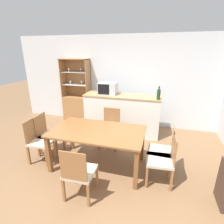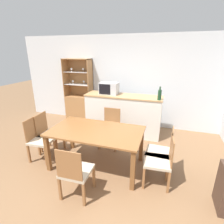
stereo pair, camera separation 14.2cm
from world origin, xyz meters
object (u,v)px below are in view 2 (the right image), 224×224
Objects in this scene: dining_chair_side_left_far at (49,133)px; dining_chair_side_right_far at (161,152)px; dining_chair_side_right_near at (160,161)px; dining_chair_head_near at (75,172)px; wine_bottle at (160,95)px; dining_chair_side_left_near at (40,139)px; dining_chair_head_far at (110,128)px; dining_table at (96,135)px; display_cabinet at (80,103)px; microwave at (109,88)px.

dining_chair_side_left_far and dining_chair_side_right_far have the same top height.
dining_chair_head_near is (-1.17, -0.67, 0.00)m from dining_chair_side_right_near.
dining_chair_head_near is 2.79× the size of wine_bottle.
dining_chair_head_near is (1.18, -0.66, 0.00)m from dining_chair_side_left_near.
dining_chair_side_left_near is at bearing 38.79° from dining_chair_head_far.
dining_chair_side_left_far reaches higher than dining_table.
display_cabinet is at bearing 114.84° from dining_chair_head_near.
dining_chair_head_far is at bearing 90.02° from dining_table.
dining_table is at bearing -79.71° from microwave.
dining_chair_head_near and dining_chair_side_right_far have the same top height.
dining_chair_side_right_far is (2.35, 0.29, 0.00)m from dining_chair_side_left_near.
dining_chair_head_near is (1.44, -2.86, -0.11)m from display_cabinet.
dining_chair_head_near is at bearing 56.78° from dining_chair_side_left_near.
dining_chair_side_right_near is at bearing -49.75° from microwave.
dining_chair_head_near is at bearing -83.11° from microwave.
dining_chair_side_right_far is (0.00, 0.28, 0.00)m from dining_chair_side_right_near.
dining_chair_side_left_far is 1.35m from dining_chair_head_far.
dining_chair_side_left_far is (0.00, 0.29, 0.00)m from dining_chair_side_left_near.
display_cabinet reaches higher than wine_bottle.
dining_chair_side_left_far is at bearing 29.27° from dining_chair_head_far.
dining_chair_head_near is 1.85× the size of microwave.
dining_chair_side_right_near is (2.35, 0.01, 0.00)m from dining_chair_side_left_near.
dining_chair_head_far is 1.62m from dining_chair_head_near.
dining_chair_side_left_far is 1.00× the size of dining_chair_side_right_far.
display_cabinet reaches higher than dining_table.
dining_chair_head_far is (1.44, -1.24, -0.11)m from display_cabinet.
dining_chair_side_left_far and dining_chair_side_right_near have the same top height.
dining_chair_head_far is 1.35m from dining_chair_side_right_far.
dining_chair_head_far is at bearing 88.21° from dining_chair_head_near.
dining_chair_head_near is at bearing 131.33° from dining_chair_side_right_far.
display_cabinet is at bearing 56.10° from dining_chair_side_right_far.
dining_chair_head_near is at bearing 115.14° from dining_chair_side_right_near.
dining_chair_side_right_near is 1.68m from wine_bottle.
dining_table is 1.20m from dining_chair_side_right_near.
microwave is (-0.29, 1.59, 0.55)m from dining_table.
microwave is (0.89, 1.45, 0.76)m from dining_chair_side_left_far.
dining_chair_side_left_far is at bearing -82.19° from display_cabinet.
dining_chair_side_right_far is at bearing 93.19° from dining_chair_side_left_near.
dining_chair_side_right_far is at bearing 85.73° from dining_chair_side_left_far.
microwave is (1.15, -0.46, 0.65)m from display_cabinet.
wine_bottle is (2.18, 1.22, 0.73)m from dining_chair_side_left_far.
dining_chair_head_far is at bearing 115.35° from dining_chair_side_left_far.
wine_bottle reaches higher than dining_chair_side_right_far.
dining_chair_side_right_near is 2.79× the size of wine_bottle.
dining_chair_side_left_near is 1.00× the size of dining_chair_side_right_far.
dining_chair_head_far is 2.79× the size of wine_bottle.
dining_chair_side_right_near is at bearing 78.86° from dining_chair_side_left_far.
dining_chair_side_right_far is at bearing -4.57° from dining_chair_side_right_near.
wine_bottle is at bearing 114.96° from dining_chair_side_left_far.
dining_table is at bearing -126.46° from wine_bottle.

